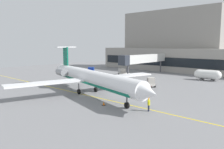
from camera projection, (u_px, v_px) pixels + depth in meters
name	position (u px, v px, depth m)	size (l,w,h in m)	color
ground	(86.00, 95.00, 40.37)	(120.00, 120.00, 0.11)	slate
terminal_building	(176.00, 47.00, 77.48)	(60.03, 12.20, 20.99)	gray
jet_bridge_west	(143.00, 59.00, 65.59)	(2.40, 21.25, 6.16)	silver
regional_jet	(90.00, 77.00, 40.67)	(33.32, 28.37, 8.50)	white
baggage_tug	(150.00, 83.00, 47.79)	(3.45, 3.35, 2.04)	silver
pushback_tractor	(91.00, 71.00, 68.06)	(3.99, 4.39, 2.09)	#19389E
belt_loader	(123.00, 73.00, 64.65)	(3.91, 2.94, 2.07)	silver
fuel_tank	(208.00, 75.00, 56.29)	(6.54, 2.74, 2.65)	white
marshaller	(149.00, 104.00, 30.22)	(0.38, 0.81, 1.92)	#191E33
safety_cone_alpha	(115.00, 86.00, 47.36)	(0.47, 0.47, 0.55)	orange
safety_cone_bravo	(127.00, 91.00, 42.15)	(0.47, 0.47, 0.55)	orange
safety_cone_charlie	(104.00, 104.00, 33.26)	(0.47, 0.47, 0.55)	orange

